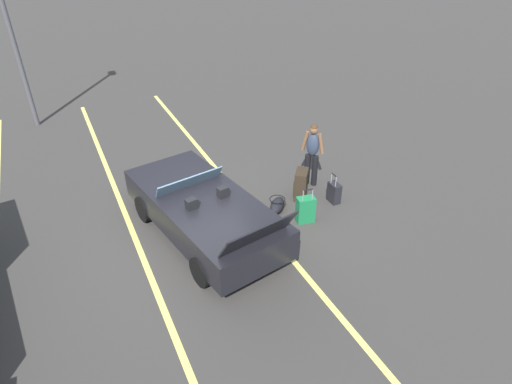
{
  "coord_description": "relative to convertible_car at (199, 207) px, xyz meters",
  "views": [
    {
      "loc": [
        -7.19,
        2.29,
        5.83
      ],
      "look_at": [
        -0.01,
        -1.22,
        0.75
      ],
      "focal_mm": 30.3,
      "sensor_mm": 36.0,
      "label": 1
    }
  ],
  "objects": [
    {
      "name": "parking_lamp_post",
      "position": [
        7.82,
        2.92,
        2.91
      ],
      "size": [
        0.5,
        0.24,
        6.16
      ],
      "color": "#4C4C51",
      "rests_on": "ground_plane"
    },
    {
      "name": "ground_plane",
      "position": [
        -0.2,
        -0.04,
        -0.59
      ],
      "size": [
        80.0,
        80.0,
        0.0
      ],
      "primitive_type": "plane",
      "color": "#383533"
    },
    {
      "name": "traveler_person",
      "position": [
        0.6,
        -3.21,
        0.34
      ],
      "size": [
        0.53,
        0.45,
        1.65
      ],
      "rotation": [
        0.0,
        0.0,
        2.25
      ],
      "color": "black",
      "rests_on": "ground_plane"
    },
    {
      "name": "duffel_bag",
      "position": [
        -0.11,
        -1.86,
        -0.43
      ],
      "size": [
        0.67,
        0.66,
        0.34
      ],
      "rotation": [
        0.0,
        0.0,
        2.36
      ],
      "color": "black",
      "rests_on": "ground_plane"
    },
    {
      "name": "suitcase_large_black",
      "position": [
        0.16,
        -2.65,
        -0.22
      ],
      "size": [
        0.55,
        0.52,
        0.74
      ],
      "rotation": [
        0.0,
        0.0,
        0.89
      ],
      "color": "#2D2319",
      "rests_on": "ground_plane"
    },
    {
      "name": "suitcase_small_carryon",
      "position": [
        -0.36,
        -3.28,
        -0.34
      ],
      "size": [
        0.34,
        0.21,
        0.77
      ],
      "rotation": [
        0.0,
        0.0,
        4.7
      ],
      "color": "black",
      "rests_on": "ground_plane"
    },
    {
      "name": "suitcase_medium_bright",
      "position": [
        -0.73,
        -2.24,
        -0.28
      ],
      "size": [
        0.32,
        0.44,
        0.89
      ],
      "rotation": [
        0.0,
        0.0,
        6.11
      ],
      "color": "#19723F",
      "rests_on": "ground_plane"
    },
    {
      "name": "lot_line_mid",
      "position": [
        -0.2,
        1.38,
        -0.59
      ],
      "size": [
        18.0,
        0.12,
        0.01
      ],
      "primitive_type": "cube",
      "color": "#EAE066",
      "rests_on": "ground_plane"
    },
    {
      "name": "convertible_car",
      "position": [
        0.0,
        0.0,
        0.0
      ],
      "size": [
        4.44,
        2.47,
        1.5
      ],
      "rotation": [
        0.0,
        0.0,
        0.18
      ],
      "color": "black",
      "rests_on": "ground_plane"
    },
    {
      "name": "lot_line_near",
      "position": [
        -0.2,
        -1.32,
        -0.59
      ],
      "size": [
        18.0,
        0.12,
        0.01
      ],
      "primitive_type": "cube",
      "color": "#EAE066",
      "rests_on": "ground_plane"
    }
  ]
}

